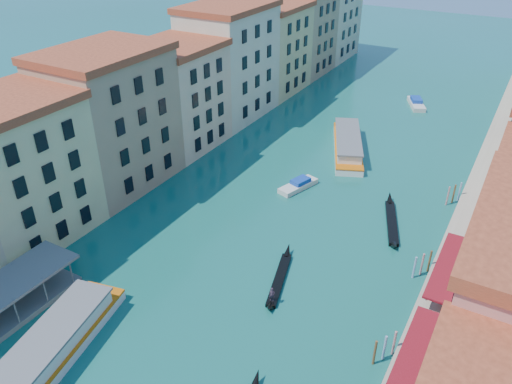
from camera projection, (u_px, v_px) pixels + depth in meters
left_bank_palazzos at (211, 75)px, 89.81m from camera, size 12.80×128.40×21.00m
quay at (482, 183)px, 74.18m from camera, size 4.00×140.00×1.00m
restaurant_awnings at (412, 373)px, 41.39m from camera, size 3.20×44.55×3.12m
vaporetto_stop at (2, 307)px, 50.28m from camera, size 5.40×16.40×3.65m
mooring_poles_right at (393, 329)px, 47.91m from camera, size 1.44×54.24×3.20m
vaporetto_near at (47, 352)px, 45.45m from camera, size 8.41×20.01×2.90m
vaporetto_far at (348, 144)px, 84.42m from camera, size 11.32×19.09×2.81m
gondola_fore at (279, 278)px, 55.76m from camera, size 4.03×11.63×2.36m
gondola_far at (392, 221)px, 65.77m from camera, size 5.45×12.92×1.89m
motorboat_mid at (299, 185)px, 73.76m from camera, size 3.98×6.93×1.37m
motorboat_far at (416, 103)px, 103.13m from camera, size 5.45×7.99×1.59m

